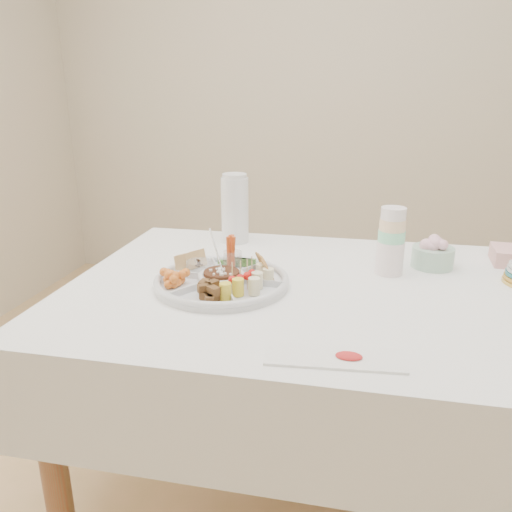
# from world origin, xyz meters

# --- Properties ---
(floor) EXTENTS (4.00, 4.00, 0.00)m
(floor) POSITION_xyz_m (0.00, 0.00, 0.00)
(floor) COLOR tan
(floor) RESTS_ON ground
(wall_back) EXTENTS (4.00, 0.02, 2.70)m
(wall_back) POSITION_xyz_m (0.00, 2.00, 1.35)
(wall_back) COLOR beige
(wall_back) RESTS_ON ground
(dining_table) EXTENTS (1.52, 1.02, 0.76)m
(dining_table) POSITION_xyz_m (0.00, 0.00, 0.38)
(dining_table) COLOR white
(dining_table) RESTS_ON floor
(party_tray) EXTENTS (0.41, 0.41, 0.04)m
(party_tray) POSITION_xyz_m (-0.31, -0.05, 0.78)
(party_tray) COLOR silver
(party_tray) RESTS_ON dining_table
(bean_dip) EXTENTS (0.11, 0.11, 0.04)m
(bean_dip) POSITION_xyz_m (-0.31, -0.05, 0.79)
(bean_dip) COLOR black
(bean_dip) RESTS_ON party_tray
(tortillas) EXTENTS (0.10, 0.10, 0.06)m
(tortillas) POSITION_xyz_m (-0.19, 0.00, 0.80)
(tortillas) COLOR #9F6E4A
(tortillas) RESTS_ON party_tray
(carrot_cucumber) EXTENTS (0.12, 0.12, 0.10)m
(carrot_cucumber) POSITION_xyz_m (-0.30, 0.08, 0.82)
(carrot_cucumber) COLOR #D14B18
(carrot_cucumber) RESTS_ON party_tray
(pita_raisins) EXTENTS (0.11, 0.11, 0.06)m
(pita_raisins) POSITION_xyz_m (-0.42, 0.02, 0.80)
(pita_raisins) COLOR tan
(pita_raisins) RESTS_ON party_tray
(cherries) EXTENTS (0.12, 0.12, 0.05)m
(cherries) POSITION_xyz_m (-0.43, -0.11, 0.79)
(cherries) COLOR orange
(cherries) RESTS_ON party_tray
(granola_chunks) EXTENTS (0.10, 0.10, 0.04)m
(granola_chunks) POSITION_xyz_m (-0.32, -0.18, 0.79)
(granola_chunks) COLOR brown
(granola_chunks) RESTS_ON party_tray
(banana_tomato) EXTENTS (0.11, 0.11, 0.08)m
(banana_tomato) POSITION_xyz_m (-0.20, -0.13, 0.82)
(banana_tomato) COLOR #CFBE52
(banana_tomato) RESTS_ON party_tray
(cup_stack) EXTENTS (0.11, 0.11, 0.23)m
(cup_stack) POSITION_xyz_m (0.16, 0.15, 0.87)
(cup_stack) COLOR #B3BDAF
(cup_stack) RESTS_ON dining_table
(thermos) EXTENTS (0.12, 0.12, 0.26)m
(thermos) POSITION_xyz_m (-0.38, 0.39, 0.89)
(thermos) COLOR white
(thermos) RESTS_ON dining_table
(flower_bowl) EXTENTS (0.15, 0.15, 0.10)m
(flower_bowl) POSITION_xyz_m (0.30, 0.24, 0.81)
(flower_bowl) COLOR #ABC2B3
(flower_bowl) RESTS_ON dining_table
(placemat) EXTENTS (0.30, 0.12, 0.01)m
(placemat) POSITION_xyz_m (0.03, -0.40, 0.76)
(placemat) COLOR white
(placemat) RESTS_ON dining_table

